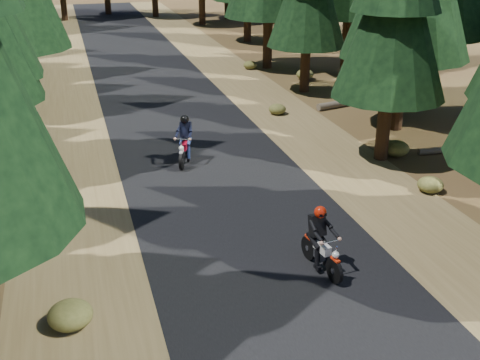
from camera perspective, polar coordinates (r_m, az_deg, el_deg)
name	(u,v)px	position (r m, az deg, el deg)	size (l,w,h in m)	color
ground	(256,240)	(15.88, 1.51, -5.69)	(120.00, 120.00, 0.00)	#432A17
road	(211,171)	(20.25, -2.76, 0.85)	(6.00, 100.00, 0.01)	black
shoulder_l	(70,186)	(19.79, -15.81, -0.58)	(3.20, 100.00, 0.01)	brown
shoulder_r	(337,158)	(21.69, 9.14, 2.10)	(3.20, 100.00, 0.01)	brown
log_near	(361,100)	(28.74, 11.43, 7.44)	(0.32, 0.32, 4.96)	#4C4233
log_far	(469,148)	(23.58, 20.90, 2.86)	(0.24, 0.24, 4.02)	#4C4233
understory_shrubs	(213,144)	(22.02, -2.56, 3.43)	(16.57, 28.72, 0.66)	#474C1E
rider_lead	(322,250)	(14.41, 7.75, -6.63)	(0.78, 1.87, 1.61)	beige
rider_follow	(185,148)	(20.84, -5.26, 3.06)	(1.21, 1.95, 1.67)	maroon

